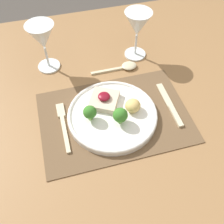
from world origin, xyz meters
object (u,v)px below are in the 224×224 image
spoon (125,67)px  knife (171,107)px  dinner_plate (112,113)px  wine_glass_far (42,38)px  wine_glass_near (137,26)px  fork (63,123)px

spoon → knife: bearing=-68.0°
knife → spoon: spoon is taller
dinner_plate → wine_glass_far: size_ratio=1.58×
wine_glass_near → wine_glass_far: size_ratio=1.02×
wine_glass_far → wine_glass_near: bearing=-3.3°
dinner_plate → wine_glass_far: (-0.16, 0.28, 0.10)m
dinner_plate → spoon: size_ratio=1.63×
dinner_plate → wine_glass_far: bearing=120.0°
dinner_plate → wine_glass_far: wine_glass_far is taller
fork → spoon: bearing=36.1°
wine_glass_near → wine_glass_far: 0.32m
spoon → wine_glass_far: (-0.27, 0.08, 0.12)m
fork → wine_glass_near: (0.31, 0.25, 0.12)m
wine_glass_near → wine_glass_far: bearing=176.7°
wine_glass_near → wine_glass_far: (-0.32, 0.02, -0.00)m
fork → knife: bearing=-5.2°
dinner_plate → knife: dinner_plate is taller
knife → spoon: bearing=113.1°
knife → fork: bearing=177.2°
wine_glass_far → knife: bearing=-40.4°
fork → wine_glass_far: wine_glass_far is taller
dinner_plate → spoon: (0.10, 0.20, -0.01)m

